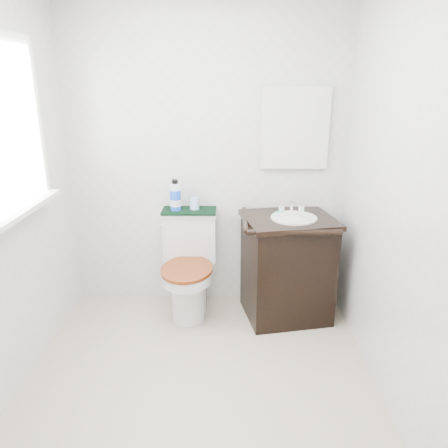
{
  "coord_description": "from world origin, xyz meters",
  "views": [
    {
      "loc": [
        0.18,
        -2.22,
        1.81
      ],
      "look_at": [
        0.14,
        0.75,
        0.82
      ],
      "focal_mm": 35.0,
      "sensor_mm": 36.0,
      "label": 1
    }
  ],
  "objects_px": {
    "toilet": "(189,270)",
    "trash_bin": "(261,285)",
    "cup": "(195,203)",
    "vanity": "(287,265)",
    "mouthwash_bottle": "(175,196)"
  },
  "relations": [
    {
      "from": "toilet",
      "to": "trash_bin",
      "type": "height_order",
      "value": "toilet"
    },
    {
      "from": "cup",
      "to": "vanity",
      "type": "bearing_deg",
      "value": -15.76
    },
    {
      "from": "toilet",
      "to": "cup",
      "type": "distance_m",
      "value": 0.54
    },
    {
      "from": "mouthwash_bottle",
      "to": "vanity",
      "type": "bearing_deg",
      "value": -11.76
    },
    {
      "from": "vanity",
      "to": "mouthwash_bottle",
      "type": "distance_m",
      "value": 1.03
    },
    {
      "from": "vanity",
      "to": "trash_bin",
      "type": "height_order",
      "value": "vanity"
    },
    {
      "from": "toilet",
      "to": "cup",
      "type": "bearing_deg",
      "value": 73.34
    },
    {
      "from": "mouthwash_bottle",
      "to": "toilet",
      "type": "bearing_deg",
      "value": -48.53
    },
    {
      "from": "vanity",
      "to": "mouthwash_bottle",
      "type": "height_order",
      "value": "mouthwash_bottle"
    },
    {
      "from": "toilet",
      "to": "vanity",
      "type": "xyz_separation_m",
      "value": [
        0.77,
        -0.06,
        0.08
      ]
    },
    {
      "from": "vanity",
      "to": "toilet",
      "type": "bearing_deg",
      "value": 175.26
    },
    {
      "from": "mouthwash_bottle",
      "to": "trash_bin",
      "type": "bearing_deg",
      "value": 1.19
    },
    {
      "from": "toilet",
      "to": "trash_bin",
      "type": "xyz_separation_m",
      "value": [
        0.59,
        0.13,
        -0.19
      ]
    },
    {
      "from": "toilet",
      "to": "trash_bin",
      "type": "bearing_deg",
      "value": 12.74
    },
    {
      "from": "vanity",
      "to": "mouthwash_bottle",
      "type": "relative_size",
      "value": 3.77
    }
  ]
}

